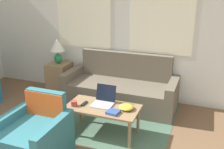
{
  "coord_description": "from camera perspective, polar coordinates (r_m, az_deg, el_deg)",
  "views": [
    {
      "loc": [
        1.46,
        -1.09,
        2.08
      ],
      "look_at": [
        0.11,
        2.5,
        0.75
      ],
      "focal_mm": 42.0,
      "sensor_mm": 36.0,
      "label": 1
    }
  ],
  "objects": [
    {
      "name": "rug",
      "position": [
        4.35,
        0.53,
        -9.39
      ],
      "size": [
        1.87,
        1.78,
        0.01
      ],
      "color": "#476651",
      "rests_on": "ground_plane"
    },
    {
      "name": "coffee_table",
      "position": [
        3.77,
        -2.04,
        -7.67
      ],
      "size": [
        1.04,
        0.53,
        0.43
      ],
      "color": "#8E704C",
      "rests_on": "ground_plane"
    },
    {
      "name": "book_red",
      "position": [
        3.56,
        0.24,
        -8.19
      ],
      "size": [
        0.18,
        0.17,
        0.04
      ],
      "color": "#334C8E",
      "rests_on": "coffee_table"
    },
    {
      "name": "wall_back",
      "position": [
        4.86,
        2.9,
        9.93
      ],
      "size": [
        6.94,
        0.06,
        2.6
      ],
      "color": "silver",
      "rests_on": "ground_plane"
    },
    {
      "name": "tv_remote",
      "position": [
        3.83,
        -6.07,
        -6.32
      ],
      "size": [
        0.05,
        0.15,
        0.02
      ],
      "color": "black",
      "rests_on": "coffee_table"
    },
    {
      "name": "snack_bowl",
      "position": [
        3.67,
        3.12,
        -7.09
      ],
      "size": [
        0.21,
        0.21,
        0.07
      ],
      "color": "gold",
      "rests_on": "coffee_table"
    },
    {
      "name": "side_table",
      "position": [
        5.36,
        -11.36,
        -0.67
      ],
      "size": [
        0.41,
        0.41,
        0.6
      ],
      "color": "#937551",
      "rests_on": "ground_plane"
    },
    {
      "name": "couch",
      "position": [
        4.74,
        1.92,
        -3.35
      ],
      "size": [
        1.99,
        0.81,
        0.9
      ],
      "color": "#665B4C",
      "rests_on": "ground_plane"
    },
    {
      "name": "armchair",
      "position": [
        3.49,
        -16.41,
        -13.09
      ],
      "size": [
        0.74,
        0.78,
        0.79
      ],
      "color": "#2D6B75",
      "rests_on": "ground_plane"
    },
    {
      "name": "laptop",
      "position": [
        3.8,
        -1.84,
        -5.64
      ],
      "size": [
        0.3,
        0.31,
        0.26
      ],
      "color": "#B7B7BC",
      "rests_on": "coffee_table"
    },
    {
      "name": "cup_navy",
      "position": [
        3.8,
        -8.28,
        -6.24
      ],
      "size": [
        0.09,
        0.09,
        0.07
      ],
      "color": "#B23D38",
      "rests_on": "coffee_table"
    },
    {
      "name": "table_lamp",
      "position": [
        5.19,
        -11.81,
        5.76
      ],
      "size": [
        0.29,
        0.29,
        0.49
      ],
      "color": "#1E8451",
      "rests_on": "side_table"
    }
  ]
}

